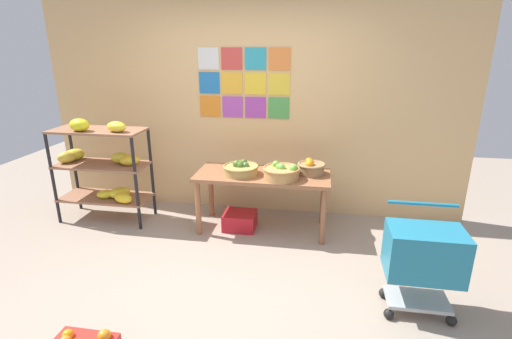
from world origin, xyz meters
The scene contains 9 objects.
ground centered at (0.00, 0.00, 0.00)m, with size 9.47×9.47×0.00m, color gray.
back_wall_with_art centered at (0.00, 1.76, 1.31)m, with size 5.14×0.07×2.61m.
banana_shelf_unit centered at (-1.67, 1.13, 0.71)m, with size 1.08×0.48×1.25m.
display_table centered at (0.23, 1.19, 0.58)m, with size 1.48×0.63×0.67m.
fruit_basket_centre centered at (-0.01, 1.12, 0.74)m, with size 0.39×0.39×0.16m.
fruit_basket_right centered at (0.75, 1.25, 0.75)m, with size 0.31×0.31×0.18m.
fruit_basket_back_right centered at (0.45, 1.05, 0.75)m, with size 0.39×0.39×0.18m.
produce_crate_under_table centered at (-0.03, 1.14, 0.10)m, with size 0.36×0.32×0.19m, color red.
shopping_cart centered at (1.65, -0.03, 0.50)m, with size 0.56×0.41×0.85m.
Camera 1 is at (0.80, -2.72, 2.02)m, focal length 26.41 mm.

